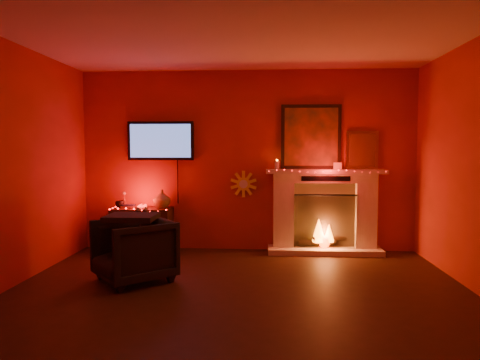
% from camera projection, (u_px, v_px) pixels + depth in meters
% --- Properties ---
extents(room, '(5.00, 5.00, 5.00)m').
position_uv_depth(room, '(235.00, 167.00, 3.95)').
color(room, black).
rests_on(room, ground).
extents(floor, '(5.00, 5.00, 0.00)m').
position_uv_depth(floor, '(235.00, 310.00, 4.04)').
color(floor, black).
rests_on(floor, ground).
extents(fireplace, '(1.72, 0.40, 2.18)m').
position_uv_depth(fireplace, '(324.00, 203.00, 6.30)').
color(fireplace, beige).
rests_on(fireplace, floor).
extents(tv, '(1.00, 0.07, 1.24)m').
position_uv_depth(tv, '(161.00, 141.00, 6.45)').
color(tv, black).
rests_on(tv, room).
extents(sunburst_clock, '(0.40, 0.03, 0.40)m').
position_uv_depth(sunburst_clock, '(243.00, 184.00, 6.44)').
color(sunburst_clock, yellow).
rests_on(sunburst_clock, room).
extents(console_table, '(0.86, 0.54, 0.93)m').
position_uv_depth(console_table, '(143.00, 227.00, 6.36)').
color(console_table, black).
rests_on(console_table, floor).
extents(armchair, '(1.10, 1.10, 0.72)m').
position_uv_depth(armchair, '(134.00, 250.00, 4.91)').
color(armchair, black).
rests_on(armchair, floor).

